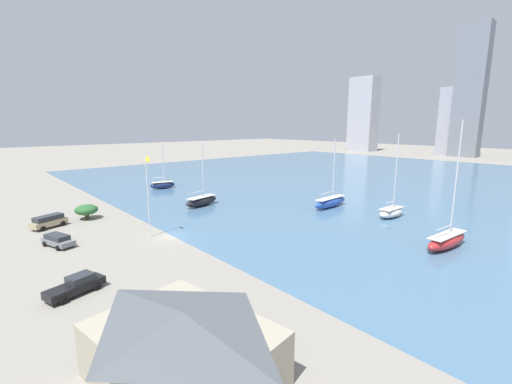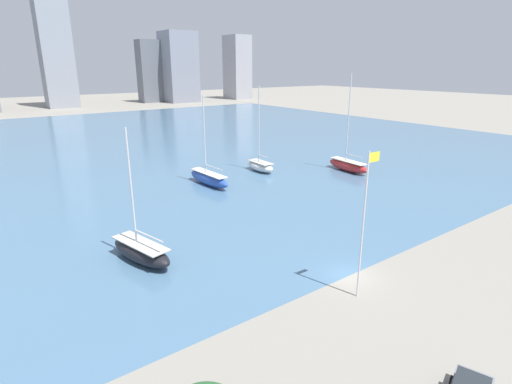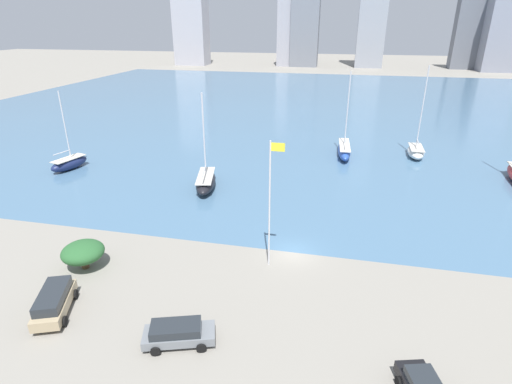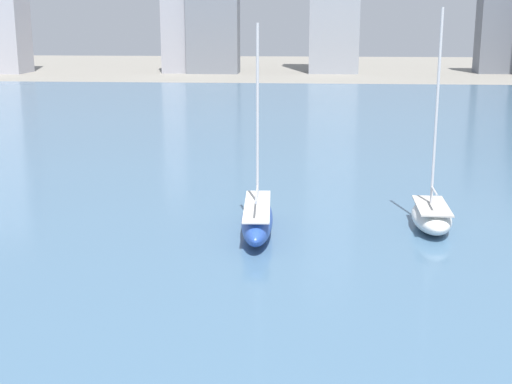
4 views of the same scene
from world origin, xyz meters
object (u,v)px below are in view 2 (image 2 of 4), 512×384
sailboat_black (141,251)px  sailboat_red (348,165)px  flag_pole (364,221)px  sailboat_blue (209,178)px  sailboat_white (260,166)px

sailboat_black → sailboat_red: 42.14m
flag_pole → sailboat_red: 39.95m
sailboat_blue → sailboat_red: 24.30m
sailboat_blue → sailboat_white: size_ratio=0.93×
flag_pole → sailboat_black: bearing=126.0°
flag_pole → sailboat_black: (-11.41, 15.68, -5.25)m
sailboat_blue → sailboat_white: 11.43m
sailboat_white → sailboat_red: size_ratio=0.87×
sailboat_blue → sailboat_white: (11.26, 1.98, -0.10)m
flag_pole → sailboat_red: bearing=42.4°
sailboat_white → sailboat_red: 14.95m
sailboat_black → sailboat_white: sailboat_white is taller
sailboat_blue → sailboat_black: (-17.36, -17.85, -0.05)m
sailboat_blue → sailboat_black: bearing=-137.3°
sailboat_blue → sailboat_black: size_ratio=1.08×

